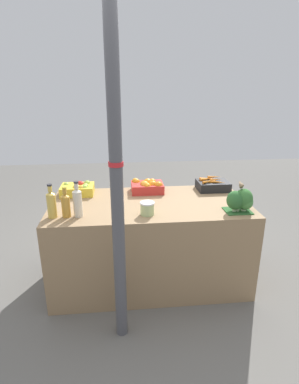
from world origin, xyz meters
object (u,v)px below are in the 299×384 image
Objects in this scene: orange_crate at (147,186)px; juice_bottle_amber at (66,205)px; juice_bottle_golden at (52,204)px; pickle_jar at (147,208)px; sparrow_bird at (241,185)px; apple_crate at (78,189)px; juice_bottle_cloudy at (78,202)px; broccoli_pile at (241,200)px; carrot_crate at (213,185)px; support_pole at (116,164)px.

orange_crate is 0.90m from juice_bottle_amber.
juice_bottle_golden is 1.10× the size of juice_bottle_amber.
sparrow_bird reaches higher than pickle_jar.
apple_crate is 0.68m from orange_crate.
pickle_jar is at bearing -42.25° from apple_crate.
juice_bottle_amber is at bearing 180.00° from juice_bottle_cloudy.
orange_crate is 0.58m from pickle_jar.
sparrow_bird is at bearing 101.29° from broccoli_pile.
carrot_crate is 1.60m from juice_bottle_golden.
orange_crate is at bearing -117.27° from sparrow_bird.
support_pole is 0.80m from juice_bottle_golden.
orange_crate is 0.95m from sparrow_bird.
broccoli_pile is at bearing -84.20° from carrot_crate.
broccoli_pile is 1.45m from juice_bottle_amber.
broccoli_pile reaches higher than carrot_crate.
carrot_crate is (1.36, 0.00, -0.01)m from apple_crate.
juice_bottle_amber is 0.66m from pickle_jar.
support_pole is at bearing -45.89° from juice_bottle_amber.
carrot_crate is 2.64× the size of pickle_jar.
juice_bottle_golden is (-1.50, -0.56, 0.07)m from carrot_crate.
support_pole is at bearing -68.31° from apple_crate.
broccoli_pile is 0.79m from pickle_jar.
orange_crate is 1.00× the size of carrot_crate.
support_pole reaches higher than orange_crate.
carrot_crate reaches higher than pickle_jar.
juice_bottle_cloudy reaches higher than broccoli_pile.
carrot_crate is 1.41m from juice_bottle_cloudy.
pickle_jar is (0.56, -0.02, -0.07)m from juice_bottle_cloudy.
orange_crate is at bearing 37.74° from juice_bottle_amber.
juice_bottle_golden is 0.11m from juice_bottle_amber.
support_pole reaches higher than juice_bottle_amber.
sparrow_bird is (1.42, -0.57, 0.17)m from apple_crate.
support_pole is at bearing -39.22° from juice_bottle_golden.
orange_crate is at bearing 41.76° from juice_bottle_cloudy.
juice_bottle_golden is (-0.82, -0.55, 0.06)m from orange_crate.
broccoli_pile is (0.06, -0.59, 0.05)m from carrot_crate.
carrot_crate is 0.60m from broccoli_pile.
juice_bottle_golden is (-0.53, 0.43, -0.42)m from support_pole.
juice_bottle_amber is 1.90× the size of sparrow_bird.
apple_crate is at bearing 111.69° from support_pole.
juice_bottle_golden is at bearing -146.18° from orange_crate.
support_pole is 10.48× the size of juice_bottle_amber.
broccoli_pile is at bearing -38.51° from orange_crate.
juice_bottle_amber is 0.86× the size of juice_bottle_cloudy.
orange_crate is at bearing 0.01° from apple_crate.
juice_bottle_golden is at bearing -159.71° from carrot_crate.
support_pole is 1.47m from carrot_crate.
apple_crate is at bearing 157.57° from broccoli_pile.
support_pole reaches higher than carrot_crate.
juice_bottle_cloudy reaches higher than pickle_jar.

